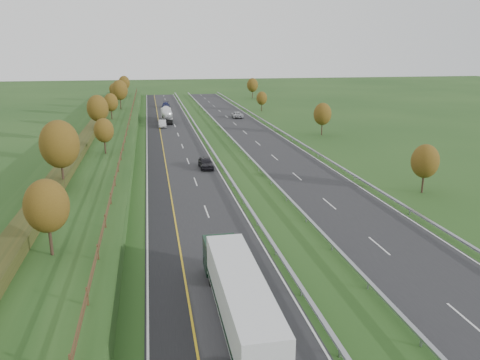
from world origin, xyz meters
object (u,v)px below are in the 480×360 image
Objects in this scene: box_lorry at (238,294)px; car_oncoming at (237,115)px; road_tanker at (167,114)px; car_silver_mid at (162,124)px; car_small_far at (166,105)px; car_dark_near at (206,163)px.

box_lorry reaches higher than car_oncoming.
box_lorry reaches higher than road_tanker.
box_lorry reaches higher than car_silver_mid.
car_small_far is at bearing 88.31° from road_tanker.
road_tanker is 2.16× the size of car_small_far.
car_oncoming is (17.92, 3.69, -1.05)m from road_tanker.
car_oncoming is at bearing 79.46° from box_lorry.
road_tanker is at bearing -87.10° from car_small_far.
road_tanker is 2.01× the size of car_oncoming.
car_silver_mid reaches higher than car_small_far.
car_dark_near is at bearing -82.56° from car_silver_mid.
car_oncoming is (17.11, 91.99, -1.51)m from box_lorry.
car_small_far is (-2.86, 76.27, -0.05)m from car_dark_near.
car_dark_near is 0.91× the size of car_small_far.
road_tanker is 2.37× the size of car_dark_near.
box_lorry is 41.19m from car_dark_near.
box_lorry reaches higher than car_small_far.
box_lorry is 1.45× the size of road_tanker.
box_lorry is 80.46m from car_silver_mid.
road_tanker is at bearing 90.52° from box_lorry.
car_oncoming is at bearing -51.45° from car_small_far.
car_oncoming is at bearing 73.18° from car_dark_near.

